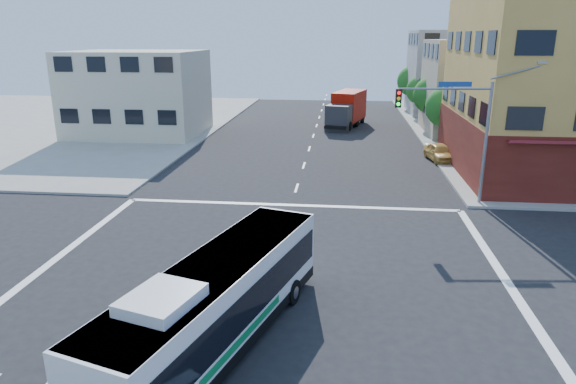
# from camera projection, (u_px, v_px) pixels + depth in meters

# --- Properties ---
(ground) EXTENTS (120.00, 120.00, 0.00)m
(ground) POSITION_uv_depth(u_px,v_px,m) (267.00, 280.00, 20.55)
(ground) COLOR black
(ground) RESTS_ON ground
(sidewalk_nw) EXTENTS (50.00, 50.00, 0.15)m
(sidewalk_nw) POSITION_uv_depth(u_px,v_px,m) (3.00, 122.00, 57.39)
(sidewalk_nw) COLOR gray
(sidewalk_nw) RESTS_ON ground
(building_east_near) EXTENTS (12.06, 10.06, 9.00)m
(building_east_near) POSITION_uv_depth(u_px,v_px,m) (490.00, 88.00, 49.80)
(building_east_near) COLOR tan
(building_east_near) RESTS_ON ground
(building_east_far) EXTENTS (12.06, 10.06, 10.00)m
(building_east_far) POSITION_uv_depth(u_px,v_px,m) (460.00, 73.00, 62.97)
(building_east_far) COLOR #A5A5A0
(building_east_far) RESTS_ON ground
(building_west) EXTENTS (12.06, 10.06, 8.00)m
(building_west) POSITION_uv_depth(u_px,v_px,m) (138.00, 93.00, 49.63)
(building_west) COLOR beige
(building_west) RESTS_ON ground
(signal_mast_ne) EXTENTS (7.91, 1.13, 8.07)m
(signal_mast_ne) POSITION_uv_depth(u_px,v_px,m) (457.00, 119.00, 28.26)
(signal_mast_ne) COLOR slate
(signal_mast_ne) RESTS_ON ground
(street_tree_a) EXTENTS (3.60, 3.60, 5.53)m
(street_tree_a) POSITION_uv_depth(u_px,v_px,m) (448.00, 105.00, 44.83)
(street_tree_a) COLOR #3A2415
(street_tree_a) RESTS_ON ground
(street_tree_b) EXTENTS (3.80, 3.80, 5.79)m
(street_tree_b) POSITION_uv_depth(u_px,v_px,m) (433.00, 93.00, 52.39)
(street_tree_b) COLOR #3A2415
(street_tree_b) RESTS_ON ground
(street_tree_c) EXTENTS (3.40, 3.40, 5.29)m
(street_tree_c) POSITION_uv_depth(u_px,v_px,m) (422.00, 88.00, 60.09)
(street_tree_c) COLOR #3A2415
(street_tree_c) RESTS_ON ground
(street_tree_d) EXTENTS (4.00, 4.00, 6.03)m
(street_tree_d) POSITION_uv_depth(u_px,v_px,m) (413.00, 79.00, 67.57)
(street_tree_d) COLOR #3A2415
(street_tree_d) RESTS_ON ground
(transit_bus) EXTENTS (5.29, 10.90, 3.17)m
(transit_bus) POSITION_uv_depth(u_px,v_px,m) (218.00, 303.00, 15.65)
(transit_bus) COLOR black
(transit_bus) RESTS_ON ground
(box_truck) EXTENTS (4.45, 8.48, 3.67)m
(box_truck) POSITION_uv_depth(u_px,v_px,m) (347.00, 110.00, 54.67)
(box_truck) COLOR #28282E
(box_truck) RESTS_ON ground
(parked_car) EXTENTS (2.24, 4.19, 1.36)m
(parked_car) POSITION_uv_depth(u_px,v_px,m) (440.00, 152.00, 39.87)
(parked_car) COLOR gold
(parked_car) RESTS_ON ground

